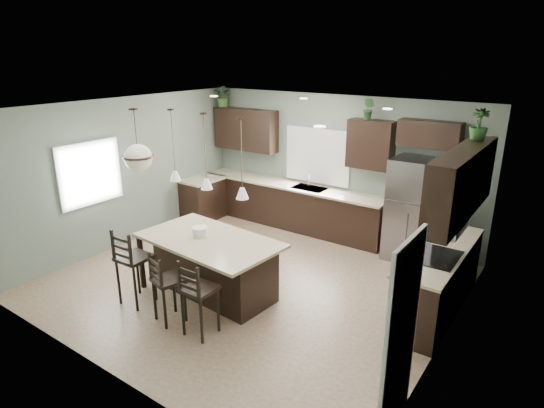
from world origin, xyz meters
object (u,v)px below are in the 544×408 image
(serving_dish, at_px, (200,231))
(plant_back_left, at_px, (224,96))
(kitchen_island, at_px, (211,267))
(bar_stool_left, at_px, (135,266))
(bar_stool_right, at_px, (200,297))
(bar_stool_center, at_px, (169,287))
(refrigerator, at_px, (415,210))

(serving_dish, distance_m, plant_back_left, 4.27)
(kitchen_island, relative_size, serving_dish, 8.95)
(bar_stool_left, height_order, bar_stool_right, bar_stool_left)
(bar_stool_left, distance_m, plant_back_left, 4.85)
(bar_stool_right, bearing_deg, serving_dish, 131.75)
(bar_stool_center, height_order, bar_stool_right, bar_stool_right)
(bar_stool_left, relative_size, bar_stool_center, 1.16)
(refrigerator, relative_size, bar_stool_center, 1.79)
(bar_stool_left, bearing_deg, kitchen_island, 45.79)
(kitchen_island, height_order, bar_stool_left, bar_stool_left)
(serving_dish, bearing_deg, bar_stool_center, -75.44)
(serving_dish, relative_size, bar_stool_center, 0.23)
(kitchen_island, bearing_deg, refrigerator, 59.92)
(kitchen_island, relative_size, bar_stool_left, 1.79)
(refrigerator, distance_m, plant_back_left, 4.86)
(bar_stool_center, bearing_deg, serving_dish, 119.66)
(plant_back_left, bearing_deg, bar_stool_left, -67.08)
(kitchen_island, xyz_separation_m, bar_stool_left, (-0.74, -0.81, 0.14))
(serving_dish, bearing_deg, kitchen_island, -4.40)
(serving_dish, distance_m, bar_stool_center, 1.03)
(refrigerator, distance_m, kitchen_island, 3.73)
(kitchen_island, height_order, bar_stool_center, bar_stool_center)
(refrigerator, bearing_deg, bar_stool_right, -110.99)
(kitchen_island, height_order, bar_stool_right, bar_stool_right)
(kitchen_island, distance_m, plant_back_left, 4.61)
(kitchen_island, bearing_deg, plant_back_left, 131.50)
(refrigerator, xyz_separation_m, bar_stool_right, (-1.50, -3.90, -0.38))
(refrigerator, distance_m, bar_stool_left, 4.80)
(serving_dish, distance_m, bar_stool_left, 1.06)
(bar_stool_left, xyz_separation_m, bar_stool_center, (0.77, -0.06, -0.08))
(bar_stool_left, xyz_separation_m, plant_back_left, (-1.72, 4.06, 2.04))
(refrigerator, bearing_deg, bar_stool_center, -117.74)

